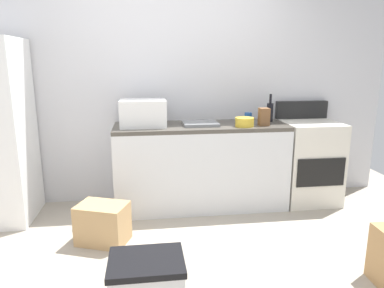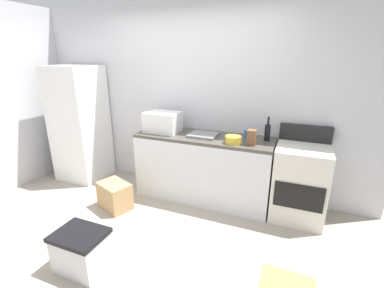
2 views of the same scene
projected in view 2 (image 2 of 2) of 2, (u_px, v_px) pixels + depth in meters
The scene contains 13 objects.
ground_plane at pixel (138, 244), 2.82m from camera, with size 6.00×6.00×0.00m, color #9E9384.
wall_back at pixel (193, 100), 3.77m from camera, with size 5.00×0.10×2.60m, color silver.
kitchen_counter at pixel (204, 167), 3.62m from camera, with size 1.80×0.60×0.90m.
refrigerator at pixel (80, 124), 4.17m from camera, with size 0.68×0.66×1.76m, color white.
stove_oven at pixel (299, 181), 3.19m from camera, with size 0.60×0.61×1.10m.
microwave at pixel (163, 122), 3.64m from camera, with size 0.46×0.34×0.27m, color white.
sink_basin at pixel (203, 135), 3.47m from camera, with size 0.36×0.32×0.03m, color slate.
wine_bottle at pixel (267, 132), 3.26m from camera, with size 0.07×0.07×0.30m.
coffee_mug at pixel (247, 134), 3.37m from camera, with size 0.08×0.08×0.10m, color #2659A5.
knife_block at pixel (252, 137), 3.11m from camera, with size 0.10×0.10×0.18m, color brown.
mixing_bowl at pixel (233, 140), 3.18m from camera, with size 0.19×0.19×0.09m, color gold.
cardboard_box_medium at pixel (115, 196), 3.45m from camera, with size 0.42×0.29×0.35m, color tan.
storage_bin at pixel (82, 250), 2.46m from camera, with size 0.46×0.36×0.38m.
Camera 2 is at (1.41, -1.95, 1.91)m, focal length 24.91 mm.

